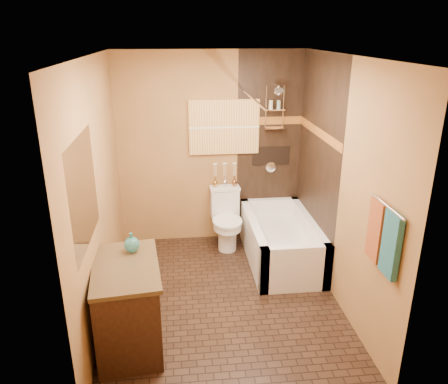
{
  "coord_description": "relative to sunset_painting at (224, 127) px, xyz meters",
  "views": [
    {
      "loc": [
        -0.43,
        -3.99,
        2.72
      ],
      "look_at": [
        0.05,
        0.4,
        1.07
      ],
      "focal_mm": 35.0,
      "sensor_mm": 36.0,
      "label": 1
    }
  ],
  "objects": [
    {
      "name": "curtain_rod",
      "position": [
        0.23,
        -0.73,
        0.47
      ],
      "size": [
        0.03,
        1.55,
        0.03
      ],
      "primitive_type": "cylinder",
      "rotation": [
        1.57,
        0.0,
        0.0
      ],
      "color": "silver",
      "rests_on": "wall_back"
    },
    {
      "name": "towel_bar",
      "position": [
        0.98,
        -2.53,
        -0.1
      ],
      "size": [
        0.02,
        0.55,
        0.02
      ],
      "primitive_type": "cylinder",
      "rotation": [
        1.57,
        0.0,
        0.0
      ],
      "color": "silver",
      "rests_on": "wall_right"
    },
    {
      "name": "alcove_tile_back",
      "position": [
        0.6,
        0.01,
        -0.3
      ],
      "size": [
        0.85,
        0.01,
        2.5
      ],
      "primitive_type": "cube",
      "color": "black",
      "rests_on": "wall_back"
    },
    {
      "name": "towel_teal",
      "position": [
        0.99,
        -2.66,
        -0.37
      ],
      "size": [
        0.05,
        0.22,
        0.52
      ],
      "primitive_type": "cube",
      "color": "#1D4D60",
      "rests_on": "towel_bar"
    },
    {
      "name": "wall_right",
      "position": [
        1.03,
        -1.48,
        -0.3
      ],
      "size": [
        0.02,
        3.0,
        2.5
      ],
      "primitive_type": "cube",
      "color": "#AF7843",
      "rests_on": "floor"
    },
    {
      "name": "wall_front",
      "position": [
        -0.17,
        -2.98,
        -0.3
      ],
      "size": [
        2.4,
        0.02,
        2.5
      ],
      "primitive_type": "cube",
      "color": "#AF7843",
      "rests_on": "floor"
    },
    {
      "name": "mosaic_band_back",
      "position": [
        0.6,
        0.0,
        0.07
      ],
      "size": [
        0.85,
        0.01,
        0.1
      ],
      "primitive_type": "cube",
      "color": "brown",
      "rests_on": "alcove_tile_back"
    },
    {
      "name": "alcove_tile_right",
      "position": [
        1.01,
        -0.73,
        -0.3
      ],
      "size": [
        0.01,
        1.5,
        2.5
      ],
      "primitive_type": "cube",
      "color": "black",
      "rests_on": "wall_right"
    },
    {
      "name": "wall_left",
      "position": [
        -1.37,
        -1.48,
        -0.3
      ],
      "size": [
        0.02,
        3.0,
        2.5
      ],
      "primitive_type": "cube",
      "color": "#AF7843",
      "rests_on": "floor"
    },
    {
      "name": "floor",
      "position": [
        -0.17,
        -1.48,
        -1.55
      ],
      "size": [
        3.0,
        3.0,
        0.0
      ],
      "primitive_type": "plane",
      "color": "black",
      "rests_on": "ground"
    },
    {
      "name": "bud_vases",
      "position": [
        -0.0,
        -0.09,
        -0.6
      ],
      "size": [
        0.32,
        0.07,
        0.32
      ],
      "color": "#B88339",
      "rests_on": "toilet"
    },
    {
      "name": "bathtub",
      "position": [
        0.63,
        -0.73,
        -1.33
      ],
      "size": [
        0.8,
        1.5,
        0.55
      ],
      "color": "white",
      "rests_on": "floor"
    },
    {
      "name": "vanity_mirror",
      "position": [
        -1.36,
        -2.1,
        -0.05
      ],
      "size": [
        0.01,
        1.0,
        0.9
      ],
      "primitive_type": "cube",
      "color": "white",
      "rests_on": "wall_left"
    },
    {
      "name": "ceiling",
      "position": [
        -0.17,
        -1.48,
        0.95
      ],
      "size": [
        3.0,
        3.0,
        0.0
      ],
      "primitive_type": "plane",
      "color": "silver",
      "rests_on": "wall_back"
    },
    {
      "name": "towel_rust",
      "position": [
        0.99,
        -2.4,
        -0.37
      ],
      "size": [
        0.05,
        0.22,
        0.52
      ],
      "primitive_type": "cube",
      "color": "#8F3B1A",
      "rests_on": "towel_bar"
    },
    {
      "name": "sunset_painting",
      "position": [
        0.0,
        0.0,
        0.0
      ],
      "size": [
        0.9,
        0.04,
        0.7
      ],
      "primitive_type": "cube",
      "color": "#CC8930",
      "rests_on": "wall_back"
    },
    {
      "name": "wall_back",
      "position": [
        -0.17,
        0.02,
        -0.3
      ],
      "size": [
        2.4,
        0.02,
        2.5
      ],
      "primitive_type": "cube",
      "color": "#AF7843",
      "rests_on": "floor"
    },
    {
      "name": "shower_fixtures",
      "position": [
        0.63,
        -0.1,
        0.12
      ],
      "size": [
        0.24,
        0.33,
        1.16
      ],
      "color": "silver",
      "rests_on": "floor"
    },
    {
      "name": "toilet",
      "position": [
        -0.0,
        -0.26,
        -1.16
      ],
      "size": [
        0.4,
        0.59,
        0.77
      ],
      "rotation": [
        0.0,
        0.0,
        0.04
      ],
      "color": "white",
      "rests_on": "floor"
    },
    {
      "name": "teal_bottle",
      "position": [
        -1.05,
        -1.86,
        -0.64
      ],
      "size": [
        0.15,
        0.15,
        0.23
      ],
      "primitive_type": null,
      "rotation": [
        0.0,
        0.0,
        -0.07
      ],
      "color": "#277772",
      "rests_on": "vanity"
    },
    {
      "name": "vanity",
      "position": [
        -1.1,
        -2.1,
        -1.14
      ],
      "size": [
        0.66,
        0.98,
        0.81
      ],
      "rotation": [
        0.0,
        0.0,
        0.11
      ],
      "color": "black",
      "rests_on": "floor"
    },
    {
      "name": "alcove_niche",
      "position": [
        0.63,
        0.01,
        -0.4
      ],
      "size": [
        0.5,
        0.01,
        0.25
      ],
      "primitive_type": "cube",
      "color": "black",
      "rests_on": "alcove_tile_back"
    },
    {
      "name": "mosaic_band_right",
      "position": [
        1.0,
        -0.73,
        0.07
      ],
      "size": [
        0.01,
        1.5,
        0.1
      ],
      "primitive_type": "cube",
      "color": "brown",
      "rests_on": "alcove_tile_right"
    }
  ]
}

